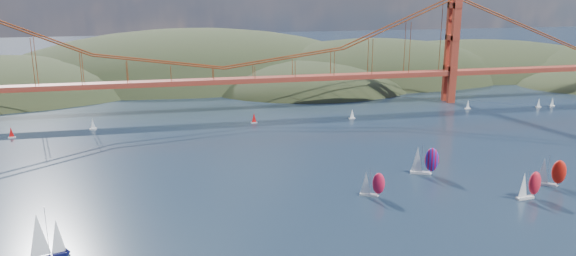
{
  "coord_description": "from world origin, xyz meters",
  "views": [
    {
      "loc": [
        -26.0,
        -90.41,
        63.43
      ],
      "look_at": [
        12.75,
        90.0,
        14.51
      ],
      "focal_mm": 35.0,
      "sensor_mm": 36.0,
      "label": 1
    }
  ],
  "objects_px": {
    "racer_2": "(551,172)",
    "racer_rwb": "(424,160)",
    "racer_0": "(372,183)",
    "racer_1": "(529,185)",
    "sloop_navy": "(44,236)"
  },
  "relations": [
    {
      "from": "racer_2",
      "to": "racer_rwb",
      "type": "height_order",
      "value": "racer_rwb"
    },
    {
      "from": "racer_0",
      "to": "racer_2",
      "type": "height_order",
      "value": "racer_2"
    },
    {
      "from": "racer_1",
      "to": "racer_2",
      "type": "bearing_deg",
      "value": 23.24
    },
    {
      "from": "sloop_navy",
      "to": "racer_rwb",
      "type": "distance_m",
      "value": 118.4
    },
    {
      "from": "sloop_navy",
      "to": "racer_1",
      "type": "height_order",
      "value": "sloop_navy"
    },
    {
      "from": "racer_rwb",
      "to": "racer_0",
      "type": "bearing_deg",
      "value": -123.84
    },
    {
      "from": "racer_0",
      "to": "racer_rwb",
      "type": "distance_m",
      "value": 28.59
    },
    {
      "from": "sloop_navy",
      "to": "racer_2",
      "type": "relative_size",
      "value": 1.31
    },
    {
      "from": "sloop_navy",
      "to": "racer_1",
      "type": "bearing_deg",
      "value": -14.19
    },
    {
      "from": "racer_0",
      "to": "racer_2",
      "type": "relative_size",
      "value": 0.86
    },
    {
      "from": "racer_0",
      "to": "racer_rwb",
      "type": "xyz_separation_m",
      "value": [
        24.14,
        15.28,
        0.93
      ]
    },
    {
      "from": "sloop_navy",
      "to": "racer_rwb",
      "type": "relative_size",
      "value": 1.23
    },
    {
      "from": "racer_2",
      "to": "racer_rwb",
      "type": "bearing_deg",
      "value": -176.48
    },
    {
      "from": "racer_1",
      "to": "racer_rwb",
      "type": "xyz_separation_m",
      "value": [
        -20.88,
        26.99,
        0.58
      ]
    },
    {
      "from": "racer_0",
      "to": "racer_1",
      "type": "height_order",
      "value": "racer_1"
    }
  ]
}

